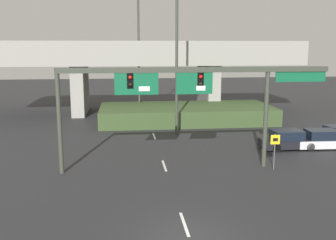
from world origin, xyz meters
The scene contains 10 objects.
ground_plane centered at (0.00, 0.00, 0.00)m, with size 160.00×160.00×0.00m, color #262628.
lane_markings centered at (0.00, 14.13, 0.00)m, with size 0.14×45.56×0.01m.
signal_gantry centered at (1.24, 8.97, 5.27)m, with size 16.92×0.44×6.47m.
speed_limit_sign centered at (6.85, 8.26, 1.51)m, with size 0.60×0.11×2.31m.
highway_light_pole_near centered at (2.02, 18.88, 7.90)m, with size 0.70×0.36×15.04m.
highway_light_pole_far centered at (-0.86, 27.99, 8.50)m, with size 0.70×0.36×16.23m.
overpass_bridge centered at (0.00, 31.31, 5.90)m, with size 35.52×8.72×8.26m.
grass_embankment centered at (3.84, 24.88, 0.81)m, with size 17.64×7.77×1.62m.
parked_sedan_near_right centered at (9.80, 13.00, 0.67)m, with size 4.33×1.98×1.46m.
parked_sedan_mid_right centered at (12.52, 12.87, 0.67)m, with size 4.44×1.94×1.45m.
Camera 1 is at (-2.54, -14.82, 7.76)m, focal length 42.00 mm.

